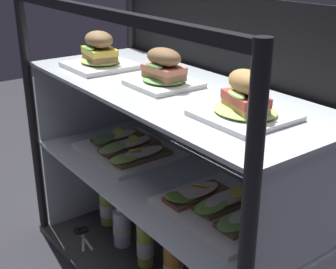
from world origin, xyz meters
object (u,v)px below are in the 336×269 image
juice_bottle_back_left (173,264)px  plated_roll_sandwich_near_right_corner (99,54)px  open_sandwich_tray_center (223,207)px  open_sandwich_tray_near_right_corner (128,149)px  juice_bottle_tucked_behind (108,206)px  plated_roll_sandwich_right_of_center (245,102)px  juice_bottle_back_center (145,242)px  kitchen_scissors (82,233)px  juice_bottle_back_right (122,226)px  plated_roll_sandwich_near_left_corner (164,72)px

juice_bottle_back_left → plated_roll_sandwich_near_right_corner: bearing=-175.4°
open_sandwich_tray_center → juice_bottle_back_left: bearing=-173.3°
open_sandwich_tray_near_right_corner → juice_bottle_tucked_behind: (-0.17, -0.00, -0.32)m
plated_roll_sandwich_near_right_corner → plated_roll_sandwich_right_of_center: size_ratio=1.03×
juice_bottle_tucked_behind → plated_roll_sandwich_near_right_corner: bearing=-28.0°
juice_bottle_back_center → kitchen_scissors: 0.33m
plated_roll_sandwich_near_right_corner → juice_bottle_back_right: 0.65m
open_sandwich_tray_near_right_corner → plated_roll_sandwich_right_of_center: bearing=-2.0°
plated_roll_sandwich_near_left_corner → juice_bottle_back_right: plated_roll_sandwich_near_left_corner is taller
open_sandwich_tray_center → plated_roll_sandwich_near_left_corner: bearing=-177.0°
plated_roll_sandwich_near_right_corner → juice_bottle_back_center: (0.22, 0.02, -0.64)m
plated_roll_sandwich_near_right_corner → plated_roll_sandwich_near_left_corner: plated_roll_sandwich_near_right_corner is taller
plated_roll_sandwich_right_of_center → juice_bottle_back_center: size_ratio=0.88×
juice_bottle_back_right → plated_roll_sandwich_near_right_corner: bearing=-163.4°
juice_bottle_back_right → juice_bottle_back_left: 0.31m
juice_bottle_back_left → plated_roll_sandwich_near_left_corner: bearing=171.5°
open_sandwich_tray_near_right_corner → juice_bottle_back_left: (0.30, -0.02, -0.30)m
plated_roll_sandwich_near_right_corner → open_sandwich_tray_near_right_corner: bearing=35.0°
open_sandwich_tray_near_right_corner → juice_bottle_tucked_behind: size_ratio=1.76×
plated_roll_sandwich_near_left_corner → juice_bottle_tucked_behind: size_ratio=0.93×
juice_bottle_back_right → juice_bottle_back_left: size_ratio=0.83×
plated_roll_sandwich_near_right_corner → plated_roll_sandwich_near_left_corner: 0.32m
kitchen_scissors → juice_bottle_tucked_behind: bearing=94.2°
plated_roll_sandwich_near_left_corner → open_sandwich_tray_center: 0.42m
plated_roll_sandwich_right_of_center → juice_bottle_back_center: (-0.43, -0.01, -0.63)m
plated_roll_sandwich_near_right_corner → juice_bottle_tucked_behind: plated_roll_sandwich_near_right_corner is taller
juice_bottle_back_left → open_sandwich_tray_center: bearing=6.7°
plated_roll_sandwich_near_right_corner → open_sandwich_tray_center: plated_roll_sandwich_near_right_corner is taller
juice_bottle_tucked_behind → open_sandwich_tray_center: bearing=0.2°
juice_bottle_back_center → plated_roll_sandwich_near_right_corner: bearing=-173.7°
plated_roll_sandwich_near_left_corner → juice_bottle_back_center: size_ratio=0.78×
plated_roll_sandwich_near_left_corner → juice_bottle_back_left: bearing=-8.5°
plated_roll_sandwich_near_left_corner → kitchen_scissors: bearing=-163.9°
open_sandwich_tray_near_right_corner → juice_bottle_back_right: open_sandwich_tray_near_right_corner is taller
open_sandwich_tray_near_right_corner → juice_bottle_back_center: bearing=-11.3°
plated_roll_sandwich_near_right_corner → open_sandwich_tray_center: bearing=5.4°
open_sandwich_tray_center → juice_bottle_tucked_behind: 0.74m
juice_bottle_back_right → juice_bottle_back_center: (0.15, 0.00, 0.01)m
plated_roll_sandwich_right_of_center → juice_bottle_back_right: plated_roll_sandwich_right_of_center is taller
juice_bottle_back_center → open_sandwich_tray_near_right_corner: bearing=168.7°
juice_bottle_back_left → kitchen_scissors: size_ratio=1.37×
plated_roll_sandwich_near_left_corner → open_sandwich_tray_center: (0.26, 0.01, -0.33)m
plated_roll_sandwich_right_of_center → open_sandwich_tray_center: bearing=164.9°
open_sandwich_tray_center → juice_bottle_back_center: open_sandwich_tray_center is taller
juice_bottle_back_right → juice_bottle_back_center: size_ratio=0.84×
plated_roll_sandwich_right_of_center → kitchen_scissors: (-0.74, -0.11, -0.72)m
plated_roll_sandwich_near_left_corner → kitchen_scissors: plated_roll_sandwich_near_left_corner is taller
open_sandwich_tray_near_right_corner → kitchen_scissors: (-0.16, -0.13, -0.39)m
juice_bottle_tucked_behind → juice_bottle_back_center: bearing=-5.0°
juice_bottle_back_left → juice_bottle_back_center: bearing=-177.7°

